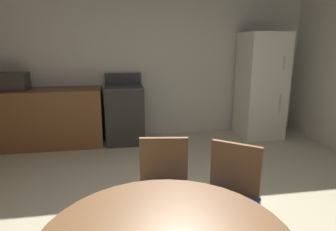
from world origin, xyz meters
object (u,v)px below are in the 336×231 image
Objects in this scene: refrigerator at (261,86)px; microwave at (12,82)px; chair_north at (164,188)px; chair_northeast at (230,196)px; oven_range at (125,114)px.

refrigerator reaches higher than microwave.
microwave is 3.26m from chair_north.
microwave is 0.51× the size of chair_northeast.
chair_northeast is at bearing -50.31° from microwave.
refrigerator is (2.31, -0.05, 0.41)m from oven_range.
chair_north is (1.88, -2.61, -0.53)m from microwave.
microwave reaches higher than oven_range.
oven_range is 2.90m from chair_northeast.
oven_range is 1.73m from microwave.
microwave is at bearing -179.87° from oven_range.
refrigerator is 3.22m from chair_northeast.
chair_north is at bearing -54.29° from microwave.
oven_range is at bearing 0.13° from microwave.
refrigerator is at bearing -171.58° from chair_northeast.
oven_range is 2.50× the size of microwave.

